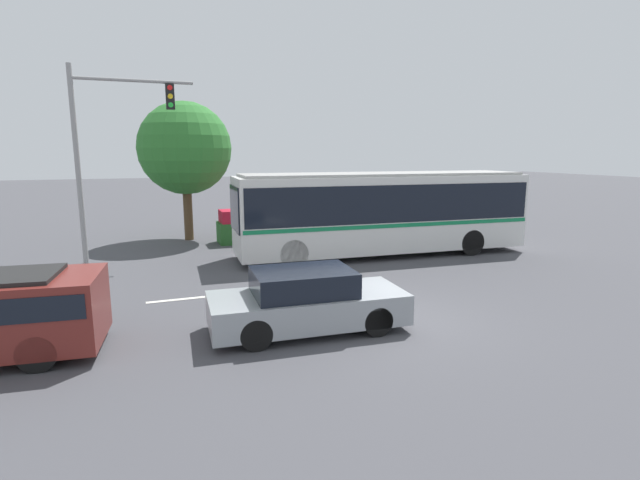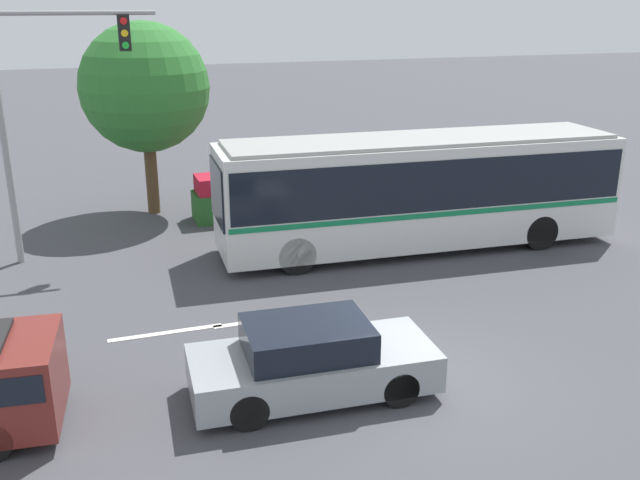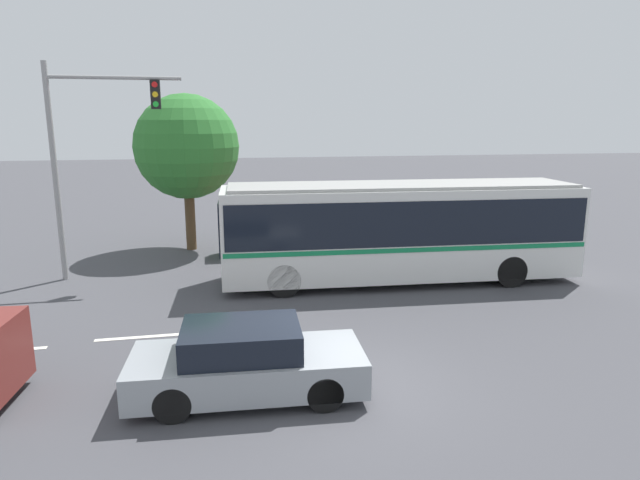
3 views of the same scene
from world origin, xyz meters
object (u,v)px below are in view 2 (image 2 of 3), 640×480
at_px(city_bus, 419,186).
at_px(street_tree_left, 145,88).
at_px(traffic_light_pole, 37,97).
at_px(sedan_foreground, 312,361).

distance_m(city_bus, street_tree_left, 9.29).
xyz_separation_m(city_bus, traffic_light_pole, (-9.77, 2.34, 2.59)).
bearing_deg(traffic_light_pole, city_bus, -13.45).
relative_size(traffic_light_pole, street_tree_left, 1.12).
xyz_separation_m(sedan_foreground, street_tree_left, (-1.35, 12.65, 3.44)).
height_order(city_bus, sedan_foreground, city_bus).
bearing_deg(sedan_foreground, traffic_light_pole, 119.37).
bearing_deg(sedan_foreground, city_bus, 54.53).
distance_m(sedan_foreground, street_tree_left, 13.18).
bearing_deg(city_bus, traffic_light_pole, -10.15).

